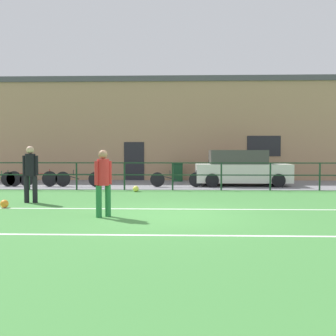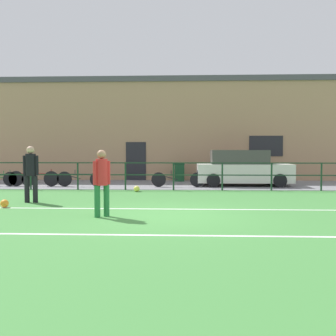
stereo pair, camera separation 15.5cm
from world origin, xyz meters
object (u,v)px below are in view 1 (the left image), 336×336
at_px(soccer_ball_match, 136,189).
at_px(parked_car_red, 241,169).
at_px(bicycle_parked_4, 79,179).
at_px(soccer_ball_spare, 4,204).
at_px(bicycle_parked_1, 177,179).
at_px(bicycle_parked_3, 8,179).
at_px(trash_bin_0, 178,172).
at_px(bicycle_parked_2, 32,178).
at_px(player_goalkeeper, 30,171).
at_px(player_striker, 103,179).

distance_m(soccer_ball_match, parked_car_red, 5.34).
bearing_deg(bicycle_parked_4, soccer_ball_spare, -94.77).
xyz_separation_m(parked_car_red, bicycle_parked_1, (-2.97, -0.84, -0.43)).
bearing_deg(bicycle_parked_3, bicycle_parked_1, 0.00).
relative_size(bicycle_parked_3, trash_bin_0, 2.38).
distance_m(soccer_ball_match, bicycle_parked_3, 6.29).
relative_size(soccer_ball_spare, bicycle_parked_2, 0.10).
height_order(player_goalkeeper, bicycle_parked_3, player_goalkeeper).
bearing_deg(bicycle_parked_1, trash_bin_0, 89.27).
relative_size(player_striker, soccer_ball_match, 6.99).
relative_size(player_striker, parked_car_red, 0.39).
bearing_deg(player_goalkeeper, bicycle_parked_3, 119.65).
bearing_deg(soccer_ball_match, player_goalkeeper, -132.15).
relative_size(parked_car_red, bicycle_parked_3, 1.87).
height_order(soccer_ball_spare, bicycle_parked_4, bicycle_parked_4).
height_order(player_goalkeeper, trash_bin_0, player_goalkeeper).
xyz_separation_m(soccer_ball_spare, bicycle_parked_3, (-2.74, 6.13, 0.23)).
relative_size(player_goalkeeper, bicycle_parked_4, 0.82).
height_order(player_goalkeeper, parked_car_red, player_goalkeeper).
bearing_deg(soccer_ball_match, bicycle_parked_4, 146.42).
xyz_separation_m(player_goalkeeper, soccer_ball_match, (2.93, 3.23, -0.89)).
bearing_deg(player_goalkeeper, soccer_ball_match, 46.19).
relative_size(soccer_ball_match, soccer_ball_spare, 1.02).
height_order(bicycle_parked_4, trash_bin_0, trash_bin_0).
xyz_separation_m(player_goalkeeper, trash_bin_0, (4.57, 8.17, -0.50)).
bearing_deg(trash_bin_0, player_goalkeeper, -119.21).
distance_m(bicycle_parked_1, bicycle_parked_3, 7.61).
distance_m(soccer_ball_spare, bicycle_parked_3, 6.71).
relative_size(soccer_ball_match, bicycle_parked_4, 0.11).
height_order(soccer_ball_match, bicycle_parked_1, bicycle_parked_1).
distance_m(parked_car_red, bicycle_parked_2, 9.54).
height_order(bicycle_parked_2, bicycle_parked_4, bicycle_parked_2).
bearing_deg(bicycle_parked_1, bicycle_parked_2, -180.00).
distance_m(player_striker, bicycle_parked_2, 8.92).
xyz_separation_m(soccer_ball_match, parked_car_red, (4.58, 2.68, 0.68)).
xyz_separation_m(bicycle_parked_3, trash_bin_0, (7.65, 3.11, 0.16)).
bearing_deg(player_striker, soccer_ball_match, -128.09).
bearing_deg(parked_car_red, bicycle_parked_3, -175.45).
height_order(soccer_ball_spare, bicycle_parked_2, bicycle_parked_2).
bearing_deg(parked_car_red, player_goalkeeper, -141.77).
distance_m(player_striker, soccer_ball_spare, 3.53).
xyz_separation_m(soccer_ball_spare, bicycle_parked_2, (-1.65, 6.13, 0.26)).
xyz_separation_m(player_striker, trash_bin_0, (1.78, 10.62, -0.43)).
relative_size(player_goalkeeper, soccer_ball_match, 7.51).
bearing_deg(player_striker, bicycle_parked_2, -94.24).
relative_size(bicycle_parked_2, trash_bin_0, 2.40).
bearing_deg(soccer_ball_match, soccer_ball_spare, -127.30).
height_order(bicycle_parked_1, trash_bin_0, trash_bin_0).
bearing_deg(parked_car_red, trash_bin_0, 142.32).
distance_m(bicycle_parked_2, bicycle_parked_3, 1.09).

